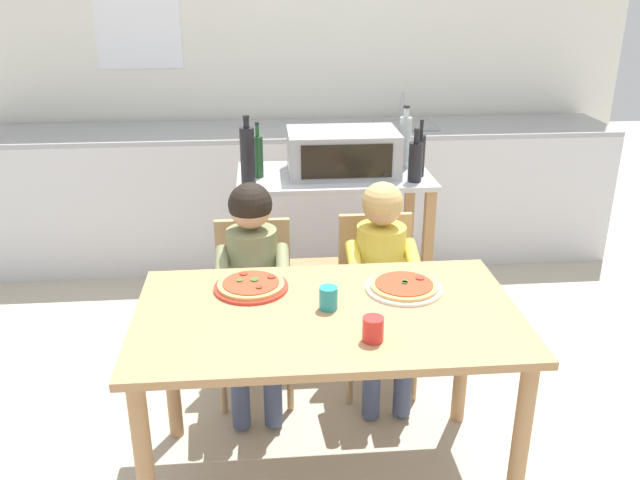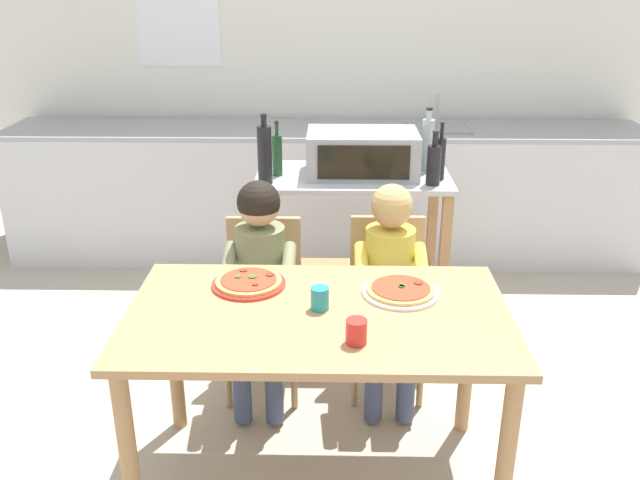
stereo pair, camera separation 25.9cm
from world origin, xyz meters
name	(u,v)px [view 1 (the left image)]	position (x,y,z in m)	size (l,w,h in m)	color
ground_plane	(308,343)	(0.00, 1.04, 0.00)	(10.44, 10.44, 0.00)	#B7AD99
back_wall_tiled	(289,50)	(0.00, 2.67, 1.35)	(4.69, 0.14, 2.70)	white
kitchen_counter	(295,193)	(0.00, 2.26, 0.45)	(4.22, 0.60, 1.10)	silver
kitchen_island_cart	(334,229)	(0.15, 1.20, 0.59)	(0.99, 0.53, 0.90)	#B7BABF
toaster_oven	(343,152)	(0.20, 1.21, 1.01)	(0.56, 0.36, 0.22)	#999BA0
bottle_slim_sauce	(420,154)	(0.58, 1.13, 1.01)	(0.05, 0.05, 0.29)	black
bottle_brown_beer	(248,156)	(-0.28, 1.05, 1.05)	(0.07, 0.07, 0.34)	black
bottle_clear_vinegar	(415,161)	(0.53, 1.04, 1.00)	(0.07, 0.07, 0.27)	black
bottle_squat_spirits	(405,141)	(0.53, 1.29, 1.04)	(0.06, 0.06, 0.33)	#ADB7B2
bottle_dark_olive_oil	(258,156)	(-0.23, 1.18, 1.01)	(0.05, 0.05, 0.28)	#1E4723
dining_table	(327,337)	(0.00, 0.00, 0.65)	(1.36, 0.79, 0.75)	#AD7F51
dining_chair_left	(254,296)	(-0.27, 0.68, 0.48)	(0.36, 0.36, 0.81)	tan
dining_chair_right	(377,289)	(0.30, 0.70, 0.48)	(0.36, 0.36, 0.81)	tan
child_in_olive_shirt	(253,271)	(-0.27, 0.56, 0.66)	(0.32, 0.42, 1.02)	#424C6B
child_in_yellow_shirt	(383,268)	(0.30, 0.58, 0.65)	(0.32, 0.42, 1.00)	#424C6B
pizza_plate_red_rimmed	(251,286)	(-0.27, 0.20, 0.77)	(0.28, 0.28, 0.03)	red
pizza_plate_white	(404,287)	(0.30, 0.14, 0.77)	(0.29, 0.29, 0.03)	white
drinking_cup_teal	(328,298)	(0.01, 0.02, 0.80)	(0.07, 0.07, 0.08)	teal
drinking_cup_red	(373,329)	(0.13, -0.21, 0.80)	(0.07, 0.07, 0.08)	red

